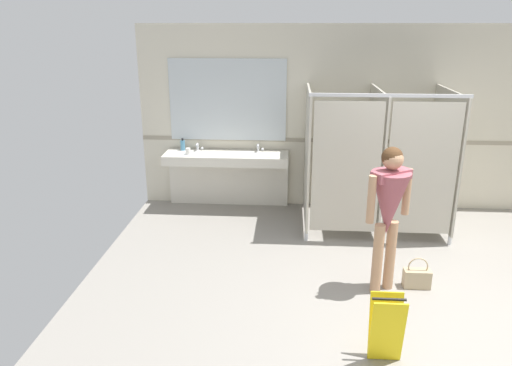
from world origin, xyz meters
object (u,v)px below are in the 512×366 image
handbag (417,277)px  paper_cup (188,151)px  soap_dispenser (183,145)px  wet_floor_sign (386,328)px  person_standing (389,203)px

handbag → paper_cup: bearing=144.2°
handbag → soap_dispenser: 3.96m
soap_dispenser → paper_cup: soap_dispenser is taller
wet_floor_sign → handbag: bearing=65.4°
person_standing → handbag: size_ratio=4.49×
paper_cup → wet_floor_sign: size_ratio=0.16×
handbag → soap_dispenser: size_ratio=1.89×
paper_cup → wet_floor_sign: (2.36, -3.36, -0.62)m
person_standing → soap_dispenser: size_ratio=8.48×
soap_dispenser → handbag: bearing=-37.6°
person_standing → paper_cup: person_standing is taller
handbag → soap_dispenser: (-3.06, 2.36, 0.85)m
handbag → wet_floor_sign: (-0.57, -1.25, 0.20)m
handbag → person_standing: bearing=-168.8°
person_standing → wet_floor_sign: size_ratio=2.63×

